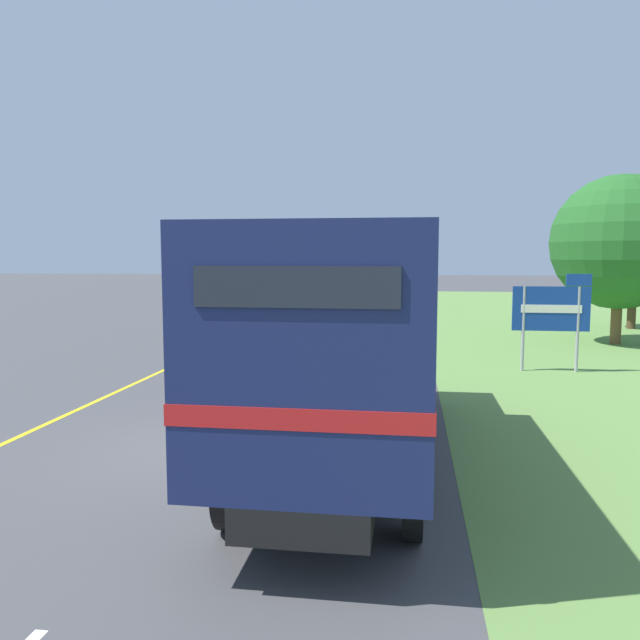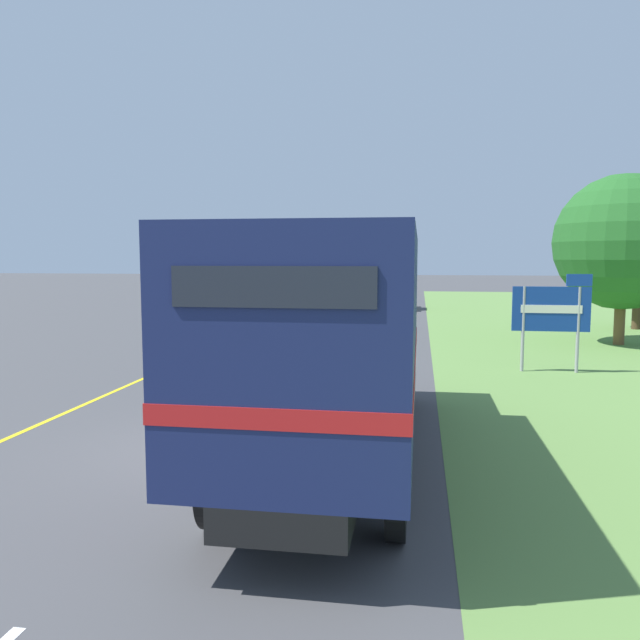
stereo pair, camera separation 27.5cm
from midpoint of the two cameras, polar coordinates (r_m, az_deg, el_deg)
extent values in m
plane|color=#444447|center=(10.56, -9.72, -11.49)|extent=(200.00, 200.00, 0.00)
cube|color=yellow|center=(27.32, -6.34, -0.80)|extent=(0.12, 62.53, 0.01)
cube|color=white|center=(10.79, -9.31, -11.10)|extent=(0.12, 2.60, 0.01)
cube|color=white|center=(17.02, -2.59, -4.78)|extent=(0.12, 2.60, 0.01)
cube|color=white|center=(23.45, 0.44, -1.85)|extent=(0.12, 2.60, 0.01)
cube|color=white|center=(29.96, 2.16, -0.19)|extent=(0.12, 2.60, 0.01)
cube|color=white|center=(36.50, 3.26, 0.88)|extent=(0.12, 2.60, 0.01)
cylinder|color=black|center=(13.68, -0.93, -5.26)|extent=(0.22, 1.00, 1.00)
cylinder|color=black|center=(13.51, 7.80, -5.46)|extent=(0.22, 1.00, 1.00)
cylinder|color=black|center=(7.52, -9.15, -14.68)|extent=(0.22, 1.00, 1.00)
cylinder|color=black|center=(7.21, 7.34, -15.58)|extent=(0.22, 1.00, 1.00)
cube|color=black|center=(9.95, 1.61, -8.42)|extent=(1.32, 8.70, 0.36)
cube|color=navy|center=(8.66, 0.83, -0.63)|extent=(2.40, 6.60, 2.59)
cube|color=red|center=(8.72, 0.82, -3.59)|extent=(2.42, 6.62, 0.20)
cube|color=#232833|center=(5.34, -3.76, 3.03)|extent=(1.80, 0.03, 0.36)
cube|color=navy|center=(13.00, 3.30, -0.01)|extent=(2.31, 2.10, 1.90)
cube|color=#283342|center=(14.03, 3.68, 1.39)|extent=(2.04, 0.03, 0.85)
cylinder|color=black|center=(29.77, -2.69, 0.40)|extent=(0.16, 0.66, 0.66)
cylinder|color=black|center=(29.53, 0.12, 0.36)|extent=(0.16, 0.66, 0.66)
cylinder|color=black|center=(27.43, -3.64, -0.07)|extent=(0.16, 0.66, 0.66)
cylinder|color=black|center=(27.17, -0.59, -0.11)|extent=(0.16, 0.66, 0.66)
cube|color=white|center=(28.43, -1.69, 1.00)|extent=(1.80, 3.86, 0.85)
cube|color=#282D38|center=(28.22, -1.75, 2.56)|extent=(1.55, 2.12, 0.72)
cube|color=red|center=(26.63, -3.75, 0.99)|extent=(0.20, 0.03, 0.14)
cube|color=red|center=(26.40, -1.07, 0.96)|extent=(0.20, 0.03, 0.14)
cylinder|color=black|center=(39.02, 5.05, 1.66)|extent=(0.16, 0.66, 0.66)
cylinder|color=black|center=(38.96, 7.22, 1.63)|extent=(0.16, 0.66, 0.66)
cylinder|color=black|center=(36.63, 4.84, 1.40)|extent=(0.16, 0.66, 0.66)
cylinder|color=black|center=(36.57, 7.15, 1.36)|extent=(0.16, 0.66, 0.66)
cube|color=white|center=(37.76, 6.07, 2.21)|extent=(1.80, 3.87, 0.91)
cube|color=#282D38|center=(37.56, 6.08, 3.48)|extent=(1.55, 2.13, 0.78)
cube|color=red|center=(35.84, 4.95, 2.29)|extent=(0.20, 0.03, 0.14)
cube|color=red|center=(35.79, 6.97, 2.26)|extent=(0.20, 0.03, 0.14)
cylinder|color=black|center=(49.26, 1.52, 2.54)|extent=(0.16, 0.66, 0.66)
cylinder|color=black|center=(49.11, 3.23, 2.52)|extent=(0.16, 0.66, 0.66)
cylinder|color=black|center=(46.67, 1.14, 2.36)|extent=(0.16, 0.66, 0.66)
cylinder|color=black|center=(46.51, 2.95, 2.34)|extent=(0.16, 0.66, 0.66)
cube|color=#234CAD|center=(47.85, 2.21, 2.99)|extent=(1.80, 4.21, 0.92)
cube|color=#282D38|center=(47.65, 2.19, 3.99)|extent=(1.55, 2.32, 0.78)
cube|color=red|center=(45.82, 1.15, 3.07)|extent=(0.20, 0.03, 0.14)
cube|color=red|center=(45.68, 2.72, 3.05)|extent=(0.20, 0.03, 0.14)
cylinder|color=#9E9EA3|center=(17.90, 17.66, -0.77)|extent=(0.09, 0.09, 2.33)
cylinder|color=#9E9EA3|center=(18.19, 22.10, -0.82)|extent=(0.09, 0.09, 2.33)
cube|color=navy|center=(17.98, 19.96, 0.97)|extent=(2.04, 0.06, 1.21)
cube|color=navy|center=(18.09, 22.19, 3.42)|extent=(0.65, 0.06, 0.32)
cube|color=silver|center=(17.94, 19.98, 0.96)|extent=(1.59, 0.02, 0.22)
cylinder|color=brown|center=(24.67, 25.16, 0.00)|extent=(0.37, 0.37, 1.74)
sphere|color=#236023|center=(24.57, 25.44, 6.45)|extent=(4.76, 4.76, 4.76)
cylinder|color=#4C3823|center=(30.27, 26.38, 1.03)|extent=(0.36, 0.36, 1.86)
sphere|color=#2D702D|center=(30.19, 26.58, 5.44)|extent=(3.49, 3.49, 3.49)
camera|label=1|loc=(0.14, -90.41, -0.04)|focal=35.00mm
camera|label=2|loc=(0.14, 89.59, 0.04)|focal=35.00mm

